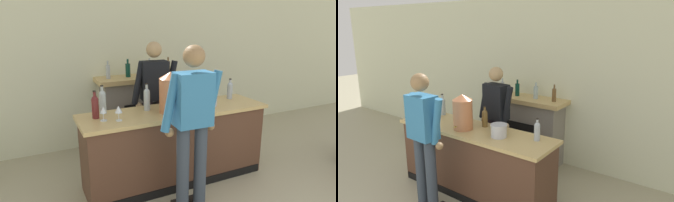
# 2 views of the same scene
# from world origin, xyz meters

# --- Properties ---
(wall_back_panel) EXTENTS (12.00, 0.07, 2.75)m
(wall_back_panel) POSITION_xyz_m (0.00, 4.33, 1.38)
(wall_back_panel) COLOR beige
(wall_back_panel) RESTS_ON ground_plane
(bar_counter) EXTENTS (2.32, 0.65, 0.93)m
(bar_counter) POSITION_xyz_m (-0.25, 2.74, 0.47)
(bar_counter) COLOR #513324
(bar_counter) RESTS_ON ground_plane
(fireplace_stone) EXTENTS (1.37, 0.52, 1.40)m
(fireplace_stone) POSITION_xyz_m (-0.22, 4.07, 0.57)
(fireplace_stone) COLOR gray
(fireplace_stone) RESTS_ON ground_plane
(potted_plant_corner) EXTENTS (0.46, 0.46, 0.76)m
(potted_plant_corner) POSITION_xyz_m (-2.73, 3.66, 0.31)
(potted_plant_corner) COLOR #4B4B3D
(potted_plant_corner) RESTS_ON ground_plane
(person_customer) EXTENTS (0.66, 0.31, 1.76)m
(person_customer) POSITION_xyz_m (-0.42, 2.06, 0.98)
(person_customer) COLOR #303945
(person_customer) RESTS_ON ground_plane
(person_bartender) EXTENTS (0.66, 0.33, 1.71)m
(person_bartender) POSITION_xyz_m (-0.29, 3.30, 0.94)
(person_bartender) COLOR #3B2F3D
(person_bartender) RESTS_ON ground_plane
(copper_dispenser) EXTENTS (0.27, 0.30, 0.48)m
(copper_dispenser) POSITION_xyz_m (-0.36, 2.67, 1.18)
(copper_dispenser) COLOR #C37449
(copper_dispenser) RESTS_ON bar_counter
(ice_bucket_steel) EXTENTS (0.21, 0.21, 0.16)m
(ice_bucket_steel) POSITION_xyz_m (0.21, 2.71, 1.02)
(ice_bucket_steel) COLOR silver
(ice_bucket_steel) RESTS_ON bar_counter
(wine_bottle_riesling_slim) EXTENTS (0.08, 0.08, 0.31)m
(wine_bottle_riesling_slim) POSITION_xyz_m (-1.19, 2.83, 1.07)
(wine_bottle_riesling_slim) COLOR maroon
(wine_bottle_riesling_slim) RESTS_ON bar_counter
(wine_bottle_rose_blush) EXTENTS (0.08, 0.08, 0.33)m
(wine_bottle_rose_blush) POSITION_xyz_m (-0.57, 2.87, 1.08)
(wine_bottle_rose_blush) COLOR #ACB8BA
(wine_bottle_rose_blush) RESTS_ON bar_counter
(wine_bottle_burgundy_dark) EXTENTS (0.07, 0.07, 0.28)m
(wine_bottle_burgundy_dark) POSITION_xyz_m (0.65, 2.88, 1.06)
(wine_bottle_burgundy_dark) COLOR #A5B1BC
(wine_bottle_burgundy_dark) RESTS_ON bar_counter
(wine_bottle_chardonnay_pale) EXTENTS (0.08, 0.08, 0.29)m
(wine_bottle_chardonnay_pale) POSITION_xyz_m (-0.18, 2.91, 1.07)
(wine_bottle_chardonnay_pale) COLOR brown
(wine_bottle_chardonnay_pale) RESTS_ON bar_counter
(wine_bottle_cabernet_heavy) EXTENTS (0.08, 0.08, 0.33)m
(wine_bottle_cabernet_heavy) POSITION_xyz_m (-1.08, 2.97, 1.08)
(wine_bottle_cabernet_heavy) COLOR #ADBBBB
(wine_bottle_cabernet_heavy) RESTS_ON bar_counter
(wine_glass_front_right) EXTENTS (0.08, 0.08, 0.17)m
(wine_glass_front_right) POSITION_xyz_m (-0.99, 2.64, 1.06)
(wine_glass_front_right) COLOR silver
(wine_glass_front_right) RESTS_ON bar_counter
(wine_glass_by_dispenser) EXTENTS (0.07, 0.07, 0.16)m
(wine_glass_by_dispenser) POSITION_xyz_m (-1.14, 2.70, 1.05)
(wine_glass_by_dispenser) COLOR silver
(wine_glass_by_dispenser) RESTS_ON bar_counter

